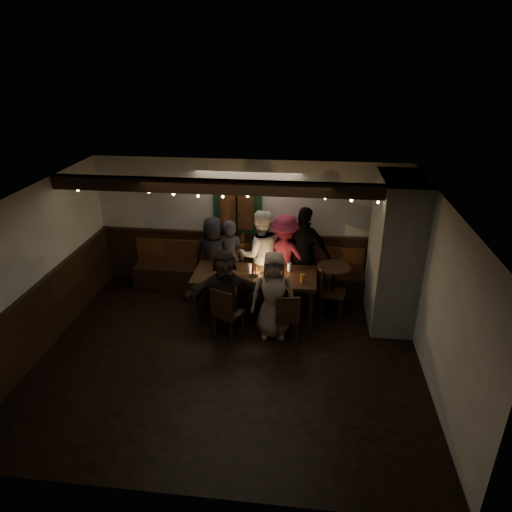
# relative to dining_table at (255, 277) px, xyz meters

# --- Properties ---
(room) EXTENTS (6.02, 5.01, 2.62)m
(room) POSITION_rel_dining_table_xyz_m (0.81, 0.02, 0.36)
(room) COLOR black
(room) RESTS_ON ground
(dining_table) EXTENTS (2.20, 0.94, 0.95)m
(dining_table) POSITION_rel_dining_table_xyz_m (0.00, 0.00, 0.00)
(dining_table) COLOR black
(dining_table) RESTS_ON ground
(chair_near_left) EXTENTS (0.56, 0.56, 0.93)m
(chair_near_left) POSITION_rel_dining_table_xyz_m (-0.39, -0.86, -0.19)
(chair_near_left) COLOR black
(chair_near_left) RESTS_ON ground
(chair_near_right) EXTENTS (0.46, 0.46, 0.87)m
(chair_near_right) POSITION_rel_dining_table_xyz_m (0.63, -0.84, -0.23)
(chair_near_right) COLOR black
(chair_near_right) RESTS_ON ground
(chair_end) EXTENTS (0.49, 0.49, 0.95)m
(chair_end) POSITION_rel_dining_table_xyz_m (1.33, 0.12, -0.19)
(chair_end) COLOR black
(chair_end) RESTS_ON ground
(high_top) EXTENTS (0.59, 0.59, 0.94)m
(high_top) POSITION_rel_dining_table_xyz_m (1.41, 0.16, -0.12)
(high_top) COLOR black
(high_top) RESTS_ON ground
(person_a) EXTENTS (0.77, 0.51, 1.57)m
(person_a) POSITION_rel_dining_table_xyz_m (-0.89, 0.69, 0.07)
(person_a) COLOR black
(person_a) RESTS_ON ground
(person_b) EXTENTS (0.58, 0.39, 1.55)m
(person_b) POSITION_rel_dining_table_xyz_m (-0.56, 0.66, 0.06)
(person_b) COLOR black
(person_b) RESTS_ON ground
(person_c) EXTENTS (1.01, 0.89, 1.76)m
(person_c) POSITION_rel_dining_table_xyz_m (0.03, 0.66, 0.16)
(person_c) COLOR silver
(person_c) RESTS_ON ground
(person_d) EXTENTS (1.17, 0.81, 1.66)m
(person_d) POSITION_rel_dining_table_xyz_m (0.49, 0.75, 0.11)
(person_d) COLOR maroon
(person_d) RESTS_ON ground
(person_e) EXTENTS (1.16, 0.85, 1.82)m
(person_e) POSITION_rel_dining_table_xyz_m (0.86, 0.74, 0.19)
(person_e) COLOR black
(person_e) RESTS_ON ground
(person_f) EXTENTS (1.49, 0.85, 1.54)m
(person_f) POSITION_rel_dining_table_xyz_m (-0.41, -0.71, 0.05)
(person_f) COLOR black
(person_f) RESTS_ON ground
(person_g) EXTENTS (0.79, 0.56, 1.53)m
(person_g) POSITION_rel_dining_table_xyz_m (0.39, -0.69, 0.05)
(person_g) COLOR #876E5E
(person_g) RESTS_ON ground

